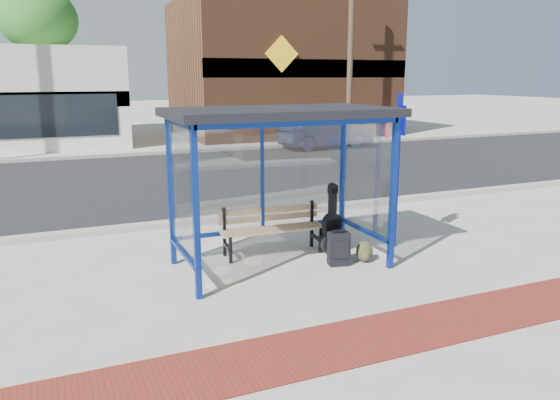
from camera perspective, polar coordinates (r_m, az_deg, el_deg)
name	(u,v)px	position (r m, az deg, el deg)	size (l,w,h in m)	color
ground	(281,266)	(8.52, 0.07, -6.87)	(120.00, 120.00, 0.00)	#B2ADA0
brick_paver_strip	(372,337)	(6.41, 9.60, -13.96)	(60.00, 1.00, 0.01)	maroon
curb_near	(224,218)	(11.11, -5.87, -1.90)	(60.00, 0.25, 0.12)	gray
street_asphalt	(170,179)	(15.95, -11.40, 2.21)	(60.00, 10.00, 0.00)	black
curb_far	(141,154)	(20.90, -14.36, 4.70)	(60.00, 0.25, 0.12)	gray
far_sidewalk	(133,149)	(22.77, -15.13, 5.16)	(60.00, 4.00, 0.01)	#B2ADA0
bus_shelter	(279,132)	(8.13, -0.13, 7.16)	(3.30, 1.80, 2.42)	navy
storefront_brown	(281,69)	(28.18, 0.10, 13.51)	(10.00, 7.08, 6.40)	#59331E
tree_mid	(39,20)	(29.48, -23.92, 16.81)	(3.60, 3.60, 7.03)	#4C3826
tree_right	(328,31)	(33.39, 5.03, 17.23)	(3.60, 3.60, 7.03)	#4C3826
utility_pole_east	(350,46)	(24.11, 7.38, 15.67)	(1.60, 0.24, 8.00)	#4C3826
bench	(272,227)	(8.96, -0.87, -2.79)	(1.75, 0.52, 0.82)	black
guitar_bag	(332,230)	(8.99, 5.45, -3.13)	(0.42, 0.16, 1.12)	black
suitcase	(339,249)	(8.52, 6.16, -5.09)	(0.36, 0.28, 0.57)	black
backpack	(365,252)	(8.76, 8.83, -5.42)	(0.32, 0.31, 0.32)	#30321B
sign_post	(397,163)	(9.34, 12.14, 3.84)	(0.14, 0.32, 2.60)	#0D1296
newspaper_a	(222,270)	(8.36, -6.06, -7.32)	(0.34, 0.27, 0.01)	white
newspaper_b	(224,285)	(7.80, -5.92, -8.84)	(0.43, 0.34, 0.01)	white
newspaper_c	(253,261)	(8.72, -2.83, -6.40)	(0.36, 0.28, 0.01)	white
parked_car	(326,133)	(22.28, 4.78, 7.02)	(1.34, 3.83, 1.26)	#182044
fire_hydrant	(388,131)	(25.50, 11.18, 7.10)	(0.34, 0.23, 0.79)	red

